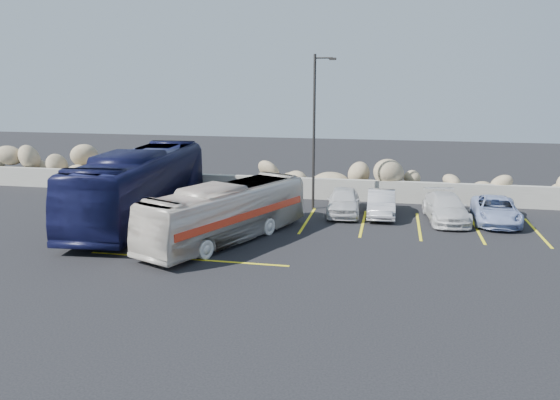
% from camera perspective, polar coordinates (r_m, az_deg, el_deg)
% --- Properties ---
extents(ground, '(90.00, 90.00, 0.00)m').
position_cam_1_polar(ground, '(20.83, -7.32, -6.50)').
color(ground, black).
rests_on(ground, ground).
extents(seawall, '(60.00, 0.40, 1.20)m').
position_cam_1_polar(seawall, '(31.87, -0.31, 1.37)').
color(seawall, gray).
rests_on(seawall, ground).
extents(riprap_pile, '(54.00, 2.80, 2.60)m').
position_cam_1_polar(riprap_pile, '(32.90, 0.12, 2.96)').
color(riprap_pile, '#958162').
rests_on(riprap_pile, ground).
extents(parking_lines, '(18.16, 9.36, 0.01)m').
position_cam_1_polar(parking_lines, '(25.14, 6.99, -3.15)').
color(parking_lines, yellow).
rests_on(parking_lines, ground).
extents(lamppost, '(1.14, 0.18, 8.00)m').
position_cam_1_polar(lamppost, '(28.47, 3.68, 7.53)').
color(lamppost, '#2A2725').
rests_on(lamppost, ground).
extents(vintage_bus, '(5.45, 9.00, 2.48)m').
position_cam_1_polar(vintage_bus, '(23.17, -5.61, -1.31)').
color(vintage_bus, silver).
rests_on(vintage_bus, ground).
extents(tour_coach, '(3.90, 12.52, 3.43)m').
position_cam_1_polar(tour_coach, '(27.38, -14.35, 1.52)').
color(tour_coach, '#101236').
rests_on(tour_coach, ground).
extents(car_a, '(1.85, 4.11, 1.37)m').
position_cam_1_polar(car_a, '(27.91, 6.65, -0.14)').
color(car_a, silver).
rests_on(car_a, ground).
extents(car_b, '(1.47, 3.90, 1.27)m').
position_cam_1_polar(car_b, '(27.91, 10.52, -0.36)').
color(car_b, '#AFAFB4').
rests_on(car_b, ground).
extents(car_c, '(2.26, 4.61, 1.29)m').
position_cam_1_polar(car_c, '(27.70, 16.94, -0.78)').
color(car_c, silver).
rests_on(car_c, ground).
extents(car_d, '(2.24, 4.51, 1.23)m').
position_cam_1_polar(car_d, '(28.14, 21.62, -0.99)').
color(car_d, '#91A2CE').
rests_on(car_d, ground).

